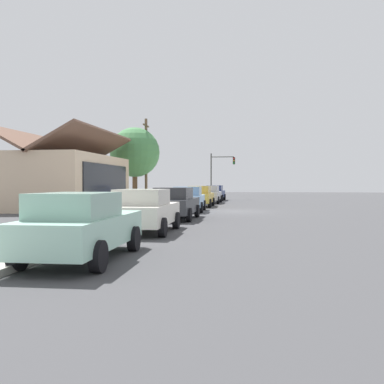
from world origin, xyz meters
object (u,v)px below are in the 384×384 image
car_seafoam (81,226)px  car_ivory (145,210)px  car_mustard (200,196)px  fire_hydrant_red (121,215)px  car_navy (215,193)px  utility_pole_wooden (146,159)px  car_silver (210,194)px  traffic_light_main (220,168)px  car_skyblue (188,199)px  car_charcoal (175,203)px  shade_tree (135,153)px

car_seafoam → car_ivory: size_ratio=1.03×
car_mustard → fire_hydrant_red: bearing=174.5°
car_navy → utility_pole_wooden: bearing=144.9°
car_silver → car_navy: (5.80, 0.03, -0.00)m
traffic_light_main → fire_hydrant_red: (-31.81, 1.66, -2.99)m
fire_hydrant_red → car_skyblue: bearing=-7.6°
car_charcoal → shade_tree: (15.95, 6.56, 3.70)m
car_seafoam → car_skyblue: (17.57, 0.17, 0.00)m
car_ivory → car_mustard: same height
car_ivory → traffic_light_main: size_ratio=0.85×
car_charcoal → car_silver: 17.73m
car_skyblue → car_charcoal: bearing=179.6°
car_silver → shade_tree: (-1.78, 6.46, 3.70)m
car_charcoal → fire_hydrant_red: size_ratio=6.63×
shade_tree → car_mustard: bearing=-123.9°
traffic_light_main → fire_hydrant_red: size_ratio=7.32×
car_ivory → utility_pole_wooden: (21.89, 5.51, 3.11)m
car_skyblue → car_mustard: size_ratio=1.01×
car_silver → shade_tree: bearing=105.5°
car_mustard → utility_pole_wooden: utility_pole_wooden is taller
car_ivory → shade_tree: 22.98m
traffic_light_main → car_silver: bearing=179.0°
car_charcoal → car_skyblue: 6.03m
car_skyblue → fire_hydrant_red: car_skyblue is taller
car_ivory → car_skyblue: same height
car_ivory → car_charcoal: same height
utility_pole_wooden → fire_hydrant_red: 20.63m
car_mustard → traffic_light_main: size_ratio=0.85×
car_seafoam → car_mustard: same height
traffic_light_main → car_seafoam: bearing=179.7°
car_seafoam → car_silver: (29.27, 0.01, 0.00)m
car_charcoal → car_navy: 23.53m
fire_hydrant_red → shade_tree: bearing=14.1°
car_seafoam → traffic_light_main: size_ratio=0.88×
car_silver → shade_tree: size_ratio=0.73×
traffic_light_main → car_mustard: bearing=179.0°
car_charcoal → car_mustard: 11.69m
car_charcoal → traffic_light_main: (27.98, -0.08, 2.68)m
car_seafoam → utility_pole_wooden: utility_pole_wooden is taller
shade_tree → utility_pole_wooden: bearing=-80.6°
car_seafoam → car_skyblue: bearing=-0.7°
traffic_light_main → car_skyblue: bearing=179.1°
car_charcoal → utility_pole_wooden: size_ratio=0.63×
car_seafoam → utility_pole_wooden: bearing=10.0°
car_ivory → car_skyblue: 11.81m
car_ivory → fire_hydrant_red: (1.95, 1.51, -0.32)m
car_seafoam → car_charcoal: 11.54m
car_mustard → car_silver: 6.04m
utility_pole_wooden → car_silver: bearing=-73.6°
car_mustard → fire_hydrant_red: (-15.52, 1.37, -0.32)m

